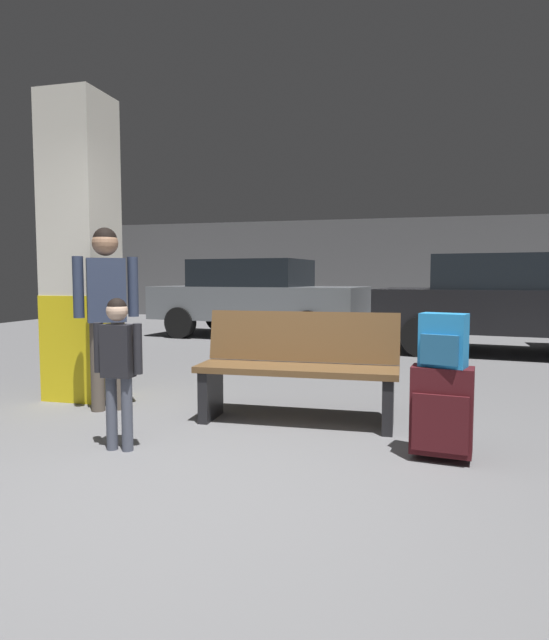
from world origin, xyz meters
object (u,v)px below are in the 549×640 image
object	(u,v)px
parked_car_far	(257,296)
parked_car_near	(514,301)
adult	(106,298)
structural_pillar	(81,250)
bench	(298,368)
backpack_bright	(443,341)
child	(118,357)
suitcase	(442,411)

from	to	relation	value
parked_car_far	parked_car_near	xyz separation A→B (m)	(4.46, -1.34, 0.00)
adult	structural_pillar	bearing A→B (deg)	141.04
bench	backpack_bright	xyz separation A→B (m)	(1.08, -0.68, 0.33)
adult	child	bearing A→B (deg)	-55.09
parked_car_far	parked_car_near	size ratio (longest dim) A/B	1.00
adult	parked_car_far	distance (m)	6.02
bench	backpack_bright	distance (m)	1.32
suitcase	parked_car_far	distance (m)	7.37
bench	suitcase	xyz separation A→B (m)	(1.08, -0.68, -0.12)
bench	parked_car_near	distance (m)	5.20
adult	parked_car_near	size ratio (longest dim) A/B	0.37
adult	backpack_bright	bearing A→B (deg)	-12.94
child	parked_car_far	world-z (taller)	parked_car_far
structural_pillar	parked_car_far	size ratio (longest dim) A/B	0.67
adult	bench	bearing A→B (deg)	1.58
suitcase	parked_car_near	distance (m)	5.47
adult	parked_car_far	xyz separation A→B (m)	(-0.39, 6.00, -0.18)
bench	suitcase	size ratio (longest dim) A/B	2.66
bench	suitcase	world-z (taller)	bench
backpack_bright	parked_car_far	xyz separation A→B (m)	(-3.17, 6.64, 0.03)
child	structural_pillar	bearing A→B (deg)	130.72
child	suitcase	bearing A→B (deg)	9.02
child	parked_car_far	xyz separation A→B (m)	(-1.07, 6.97, 0.17)
suitcase	child	bearing A→B (deg)	-170.98
bench	child	world-z (taller)	child
structural_pillar	adult	size ratio (longest dim) A/B	1.81
child	adult	xyz separation A→B (m)	(-0.68, 0.97, 0.35)
structural_pillar	suitcase	bearing A→B (deg)	-17.79
structural_pillar	adult	world-z (taller)	structural_pillar
parked_car_far	parked_car_near	bearing A→B (deg)	-16.76
backpack_bright	parked_car_near	world-z (taller)	parked_car_near
bench	adult	xyz separation A→B (m)	(-1.70, -0.05, 0.54)
bench	parked_car_far	size ratio (longest dim) A/B	0.38
structural_pillar	bench	world-z (taller)	structural_pillar
adult	parked_car_near	distance (m)	6.19
backpack_bright	parked_car_far	distance (m)	7.36
structural_pillar	bench	bearing A→B (deg)	-9.58
structural_pillar	child	size ratio (longest dim) A/B	2.79
parked_car_far	backpack_bright	bearing A→B (deg)	-64.49
suitcase	adult	world-z (taller)	adult
backpack_bright	parked_car_near	xyz separation A→B (m)	(1.29, 5.30, 0.03)
parked_car_far	child	bearing A→B (deg)	-81.28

